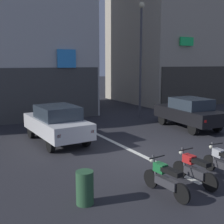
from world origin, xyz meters
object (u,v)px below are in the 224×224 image
at_px(car_grey_down_street, 54,96).
at_px(motorcycle_green_row_leftmost, 165,178).
at_px(car_black_parked_kerbside, 189,112).
at_px(car_white_crossing_near, 57,123).
at_px(trash_bin, 85,188).
at_px(street_lamp, 141,49).
at_px(motorcycle_silver_row_centre, 223,162).
at_px(motorcycle_red_row_left_mid, 194,169).

relative_size(car_grey_down_street, motorcycle_green_row_leftmost, 2.46).
distance_m(car_black_parked_kerbside, car_grey_down_street, 11.34).
bearing_deg(car_black_parked_kerbside, car_grey_down_street, 110.72).
xyz_separation_m(car_white_crossing_near, car_black_parked_kerbside, (7.09, -0.77, 0.00)).
height_order(car_white_crossing_near, trash_bin, car_white_crossing_near).
xyz_separation_m(street_lamp, motorcycle_silver_row_centre, (-3.36, -9.34, -3.85)).
bearing_deg(motorcycle_green_row_leftmost, street_lamp, 58.86).
distance_m(car_white_crossing_near, car_black_parked_kerbside, 7.13).
distance_m(car_white_crossing_near, motorcycle_green_row_leftmost, 6.48).
bearing_deg(car_black_parked_kerbside, car_white_crossing_near, 173.78).
bearing_deg(car_black_parked_kerbside, motorcycle_red_row_left_mid, -132.85).
xyz_separation_m(motorcycle_red_row_left_mid, trash_bin, (-3.24, 0.42, -0.03)).
height_order(car_black_parked_kerbside, motorcycle_silver_row_centre, car_black_parked_kerbside).
height_order(car_grey_down_street, motorcycle_silver_row_centre, car_grey_down_street).
bearing_deg(motorcycle_red_row_left_mid, motorcycle_silver_row_centre, -1.29).
bearing_deg(motorcycle_red_row_left_mid, motorcycle_green_row_leftmost, -172.68).
height_order(car_black_parked_kerbside, motorcycle_red_row_left_mid, car_black_parked_kerbside).
bearing_deg(motorcycle_green_row_leftmost, car_white_crossing_near, 97.27).
distance_m(motorcycle_green_row_leftmost, trash_bin, 2.14).
bearing_deg(car_black_parked_kerbside, street_lamp, 98.16).
height_order(car_white_crossing_near, motorcycle_red_row_left_mid, car_white_crossing_near).
xyz_separation_m(street_lamp, motorcycle_green_row_leftmost, (-5.72, -9.47, -3.85)).
bearing_deg(motorcycle_silver_row_centre, trash_bin, 174.20).
distance_m(car_white_crossing_near, motorcycle_red_row_left_mid, 6.58).
bearing_deg(trash_bin, street_lamp, 48.82).
bearing_deg(street_lamp, motorcycle_green_row_leftmost, -121.14).
distance_m(motorcycle_red_row_left_mid, trash_bin, 3.27).
bearing_deg(car_black_parked_kerbside, motorcycle_green_row_leftmost, -138.04).
relative_size(motorcycle_green_row_leftmost, motorcycle_silver_row_centre, 1.00).
distance_m(car_black_parked_kerbside, street_lamp, 5.16).
bearing_deg(car_white_crossing_near, motorcycle_red_row_left_mid, -72.29).
xyz_separation_m(motorcycle_silver_row_centre, trash_bin, (-4.42, 0.45, -0.03)).
xyz_separation_m(car_white_crossing_near, motorcycle_red_row_left_mid, (2.00, -6.26, -0.43)).
height_order(car_black_parked_kerbside, trash_bin, car_black_parked_kerbside).
relative_size(street_lamp, trash_bin, 8.37).
xyz_separation_m(car_black_parked_kerbside, motorcycle_silver_row_centre, (-3.91, -5.51, -0.43)).
height_order(car_black_parked_kerbside, street_lamp, street_lamp).
bearing_deg(street_lamp, car_white_crossing_near, -154.92).
bearing_deg(trash_bin, car_white_crossing_near, 77.98).
bearing_deg(motorcycle_silver_row_centre, car_black_parked_kerbside, 54.68).
relative_size(motorcycle_red_row_left_mid, trash_bin, 1.97).
relative_size(car_white_crossing_near, motorcycle_red_row_left_mid, 2.50).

